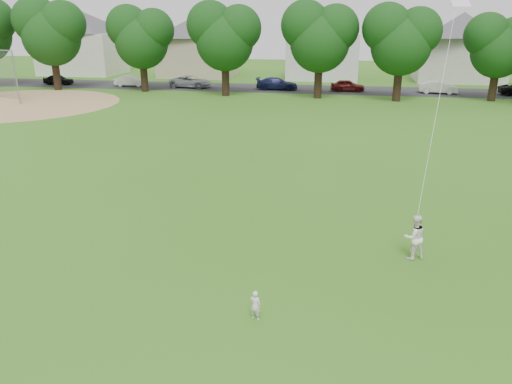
# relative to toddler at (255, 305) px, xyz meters

# --- Properties ---
(ground) EXTENTS (160.00, 160.00, 0.00)m
(ground) POSITION_rel_toddler_xyz_m (-0.71, 1.29, -0.41)
(ground) COLOR #2E6116
(ground) RESTS_ON ground
(street) EXTENTS (90.00, 7.00, 0.01)m
(street) POSITION_rel_toddler_xyz_m (-0.71, 43.29, -0.41)
(street) COLOR #2D2D30
(street) RESTS_ON ground
(dirt_infield) EXTENTS (18.00, 18.00, 0.02)m
(dirt_infield) POSITION_rel_toddler_xyz_m (-26.71, 29.29, -0.40)
(dirt_infield) COLOR #9E7F51
(dirt_infield) RESTS_ON ground
(toddler) EXTENTS (0.34, 0.26, 0.83)m
(toddler) POSITION_rel_toddler_xyz_m (0.00, 0.00, 0.00)
(toddler) COLOR silver
(toddler) RESTS_ON ground
(older_boy) EXTENTS (0.89, 0.80, 1.50)m
(older_boy) POSITION_rel_toddler_xyz_m (4.40, 4.24, 0.34)
(older_boy) COLOR white
(older_boy) RESTS_ON ground
(kite) EXTENTS (1.16, 2.58, 8.23)m
(kite) POSITION_rel_toddler_xyz_m (5.01, 6.34, 4.15)
(kite) COLOR white
(kite) RESTS_ON ground
(tree_row) EXTENTS (81.89, 9.70, 10.78)m
(tree_row) POSITION_rel_toddler_xyz_m (-0.14, 37.45, 5.75)
(tree_row) COLOR black
(tree_row) RESTS_ON ground
(parked_cars) EXTENTS (71.86, 2.44, 1.27)m
(parked_cars) POSITION_rel_toddler_xyz_m (3.52, 42.29, 0.20)
(parked_cars) COLOR black
(parked_cars) RESTS_ON ground
(house_row) EXTENTS (77.74, 14.18, 9.87)m
(house_row) POSITION_rel_toddler_xyz_m (-1.17, 53.29, 4.41)
(house_row) COLOR silver
(house_row) RESTS_ON ground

